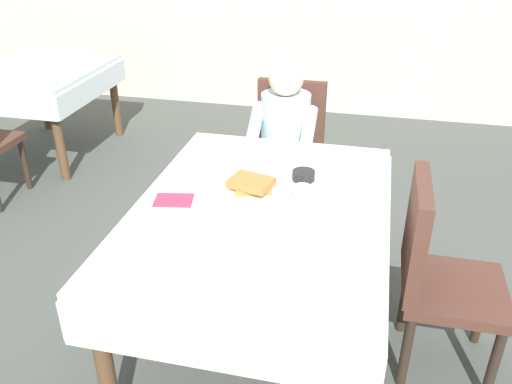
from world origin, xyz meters
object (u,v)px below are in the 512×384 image
Objects in this scene: breakfast_stack at (251,184)px; background_table_far at (44,82)px; cup_coffee at (303,195)px; dining_table_main at (261,223)px; diner_person at (284,134)px; chair_right_side at (435,268)px; plate_breakfast at (253,193)px; knife_right_of_plate at (293,200)px; fork_left_of_plate at (212,191)px; bowl_butter at (304,175)px; syrup_pitcher at (215,170)px; spoon_near_edge at (237,232)px; chair_diner at (288,145)px.

background_table_far is at bearing 142.05° from breakfast_stack.
dining_table_main is at bearing -160.17° from cup_coffee.
diner_person is 0.92m from breakfast_stack.
breakfast_stack is (-0.84, 0.10, 0.26)m from chair_right_side.
plate_breakfast is 0.19m from knife_right_of_plate.
cup_coffee is 0.10× the size of background_table_far.
dining_table_main is 7.62× the size of knife_right_of_plate.
cup_coffee is 0.42m from fork_left_of_plate.
diner_person reaches higher than cup_coffee.
syrup_pitcher reaches higher than bowl_butter.
spoon_near_edge is at bearing 152.72° from knife_right_of_plate.
background_table_far is at bearing 141.29° from dining_table_main.
cup_coffee reaches higher than syrup_pitcher.
spoon_near_edge reaches higher than background_table_far.
dining_table_main is at bearing -90.00° from chair_right_side.
knife_right_of_plate is at bearing 100.91° from chair_diner.
bowl_butter is (0.20, 0.20, 0.01)m from plate_breakfast.
syrup_pitcher is at bearing 75.87° from diner_person.
knife_right_of_plate is 2.93m from background_table_far.
plate_breakfast is 0.28m from bowl_butter.
chair_diner is at bearing -143.99° from chair_right_side.
syrup_pitcher is at bearing 101.49° from spoon_near_edge.
chair_diner is 6.20× the size of spoon_near_edge.
bowl_butter reaches higher than fork_left_of_plate.
bowl_butter is at bearing -62.49° from fork_left_of_plate.
bowl_butter is at bearing 9.14° from syrup_pitcher.
background_table_far is (-3.01, 1.79, 0.09)m from chair_right_side.
diner_person reaches higher than syrup_pitcher.
background_table_far is at bearing 142.06° from plate_breakfast.
diner_person is 0.96m from fork_left_of_plate.
plate_breakfast is at bearing -135.71° from bowl_butter.
background_table_far is at bearing 57.09° from knife_right_of_plate.
cup_coffee is at bearing -102.05° from knife_right_of_plate.
fork_left_of_plate is at bearing 107.78° from spoon_near_edge.
syrup_pitcher is at bearing 149.51° from breakfast_stack.
chair_diner reaches higher than syrup_pitcher.
bowl_butter is at bearing -115.08° from chair_right_side.
cup_coffee is (0.25, -0.95, 0.11)m from diner_person.
chair_right_side reaches higher than plate_breakfast.
breakfast_stack is 0.29m from bowl_butter.
cup_coffee is at bearing -96.01° from chair_right_side.
syrup_pitcher is 0.44m from knife_right_of_plate.
chair_diner is 1.16m from cup_coffee.
cup_coffee is (0.24, -0.04, -0.00)m from breakfast_stack.
plate_breakfast is 0.25× the size of background_table_far.
knife_right_of_plate is (0.13, 0.07, 0.09)m from dining_table_main.
diner_person is at bearing 75.87° from syrup_pitcher.
plate_breakfast is at bearing -85.52° from fork_left_of_plate.
knife_right_of_plate is (-0.64, 0.07, 0.21)m from chair_right_side.
dining_table_main is at bearing 94.50° from diner_person.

